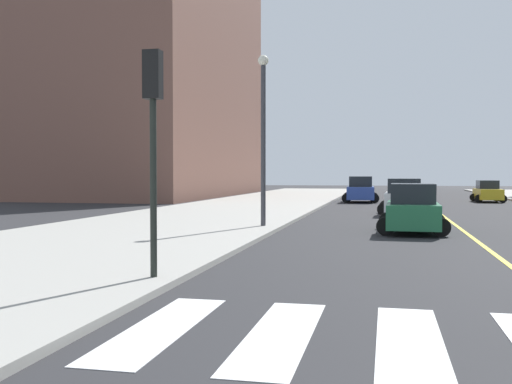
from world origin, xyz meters
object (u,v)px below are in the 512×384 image
object	(u,v)px
car_yellow_fifth	(488,192)
street_lamp	(263,125)
car_white_second	(404,198)
traffic_light_far_corner	(153,118)
car_green_nearest	(413,210)
car_blue_fourth	(361,190)

from	to	relation	value
car_yellow_fifth	street_lamp	bearing A→B (deg)	63.09
car_white_second	traffic_light_far_corner	bearing A→B (deg)	-102.70
car_green_nearest	car_blue_fourth	world-z (taller)	car_blue_fourth
car_green_nearest	street_lamp	world-z (taller)	street_lamp
car_yellow_fifth	car_blue_fourth	bearing A→B (deg)	13.83
car_white_second	street_lamp	distance (m)	12.16
car_white_second	car_yellow_fifth	size ratio (longest dim) A/B	1.16
car_blue_fourth	traffic_light_far_corner	xyz separation A→B (m)	(-2.74, -36.60, 2.49)
car_yellow_fifth	traffic_light_far_corner	world-z (taller)	traffic_light_far_corner
car_blue_fourth	traffic_light_far_corner	size ratio (longest dim) A/B	1.00
car_white_second	traffic_light_far_corner	world-z (taller)	traffic_light_far_corner
car_white_second	car_blue_fourth	size ratio (longest dim) A/B	0.97
car_blue_fourth	street_lamp	bearing A→B (deg)	-99.14
car_yellow_fifth	traffic_light_far_corner	xyz separation A→B (m)	(-12.73, -39.29, 2.64)
car_green_nearest	traffic_light_far_corner	distance (m)	13.72
car_green_nearest	car_yellow_fifth	size ratio (longest dim) A/B	1.10
car_green_nearest	traffic_light_far_corner	bearing A→B (deg)	-113.82
car_white_second	traffic_light_far_corner	distance (m)	23.34
car_white_second	street_lamp	world-z (taller)	street_lamp
traffic_light_far_corner	street_lamp	world-z (taller)	street_lamp
traffic_light_far_corner	street_lamp	distance (m)	12.44
car_green_nearest	street_lamp	size ratio (longest dim) A/B	0.62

